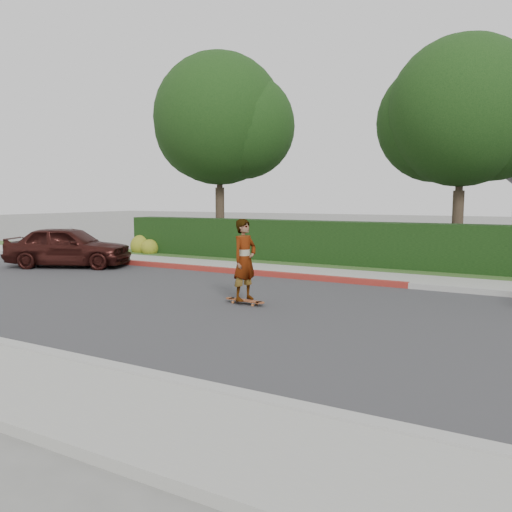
% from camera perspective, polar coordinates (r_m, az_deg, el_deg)
% --- Properties ---
extents(ground, '(120.00, 120.00, 0.00)m').
position_cam_1_polar(ground, '(9.64, 6.15, -7.04)').
color(ground, slate).
rests_on(ground, ground).
extents(road, '(60.00, 8.00, 0.01)m').
position_cam_1_polar(road, '(9.64, 6.15, -7.02)').
color(road, '#2D2D30').
rests_on(road, ground).
extents(curb_near, '(60.00, 0.20, 0.15)m').
position_cam_1_polar(curb_near, '(6.20, -9.06, -14.23)').
color(curb_near, '#9E9E99').
rests_on(curb_near, ground).
extents(sidewalk_near, '(60.00, 1.60, 0.12)m').
position_cam_1_polar(sidewalk_near, '(5.57, -14.98, -17.00)').
color(sidewalk_near, gray).
rests_on(sidewalk_near, ground).
extents(curb_far, '(60.00, 0.20, 0.15)m').
position_cam_1_polar(curb_far, '(13.43, 12.90, -2.95)').
color(curb_far, '#9E9E99').
rests_on(curb_far, ground).
extents(curb_red_section, '(12.00, 0.21, 0.15)m').
position_cam_1_polar(curb_red_section, '(15.53, -5.14, -1.52)').
color(curb_red_section, maroon).
rests_on(curb_red_section, ground).
extents(sidewalk_far, '(60.00, 1.60, 0.12)m').
position_cam_1_polar(sidewalk_far, '(14.29, 13.88, -2.47)').
color(sidewalk_far, gray).
rests_on(sidewalk_far, ground).
extents(planting_strip, '(60.00, 1.60, 0.10)m').
position_cam_1_polar(planting_strip, '(15.83, 15.37, -1.68)').
color(planting_strip, '#2D4C1E').
rests_on(planting_strip, ground).
extents(hedge, '(15.00, 1.00, 1.50)m').
position_cam_1_polar(hedge, '(17.24, 6.17, 1.53)').
color(hedge, black).
rests_on(hedge, ground).
extents(flowering_shrub, '(1.40, 1.00, 0.90)m').
position_cam_1_polar(flowering_shrub, '(20.62, -12.65, 1.08)').
color(flowering_shrub, '#2D4C19').
rests_on(flowering_shrub, ground).
extents(tree_left, '(5.99, 5.21, 8.00)m').
position_cam_1_polar(tree_left, '(20.80, -3.97, 14.89)').
color(tree_left, '#33261C').
rests_on(tree_left, ground).
extents(tree_center, '(5.66, 4.84, 7.44)m').
position_cam_1_polar(tree_center, '(18.16, 22.54, 14.47)').
color(tree_center, '#33261C').
rests_on(tree_center, ground).
extents(skateboard, '(1.00, 0.30, 0.09)m').
position_cam_1_polar(skateboard, '(10.74, -1.29, -5.12)').
color(skateboard, '#B76532').
rests_on(skateboard, ground).
extents(skateboarder, '(0.54, 0.71, 1.74)m').
position_cam_1_polar(skateboarder, '(10.59, -1.30, -0.44)').
color(skateboarder, white).
rests_on(skateboarder, skateboard).
extents(car_maroon, '(4.32, 3.08, 1.37)m').
position_cam_1_polar(car_maroon, '(17.62, -20.63, 1.03)').
color(car_maroon, '#341310').
rests_on(car_maroon, ground).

